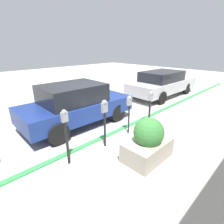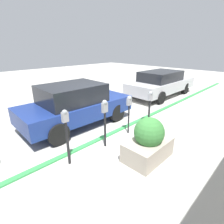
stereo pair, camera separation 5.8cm
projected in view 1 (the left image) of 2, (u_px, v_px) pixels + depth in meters
ground_plane at (110, 136)px, 5.79m from camera, size 40.00×40.00×0.00m
curb_strip at (108, 135)px, 5.84m from camera, size 24.50×0.16×0.04m
parking_meter_nearest at (66, 129)px, 4.11m from camera, size 0.15×0.13×1.45m
parking_meter_second at (105, 115)px, 4.87m from camera, size 0.17×0.15×1.43m
parking_meter_middle at (129, 105)px, 5.65m from camera, size 0.17×0.15×1.32m
parking_meter_fourth at (150, 102)px, 6.35m from camera, size 0.18×0.16×1.30m
planter_box at (148, 142)px, 4.48m from camera, size 1.29×0.81×1.15m
parked_car_middle at (76, 104)px, 6.40m from camera, size 4.13×1.93×1.55m
parked_car_rear at (162, 83)px, 10.24m from camera, size 4.83×1.93×1.46m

